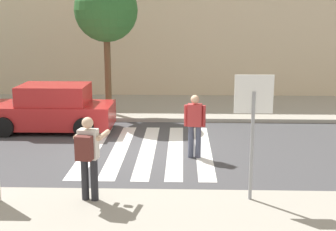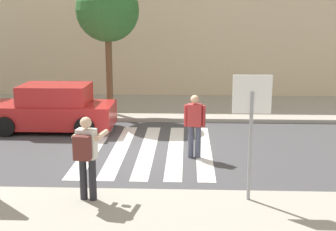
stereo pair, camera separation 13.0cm
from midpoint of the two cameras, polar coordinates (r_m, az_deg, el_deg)
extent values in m
plane|color=#424244|center=(13.31, -2.84, -4.42)|extent=(120.00, 120.00, 0.00)
cube|color=#9E998C|center=(19.10, -1.40, 1.05)|extent=(60.00, 4.80, 0.14)
cube|color=beige|center=(23.11, -0.83, 12.48)|extent=(56.00, 4.00, 7.69)
cube|color=silver|center=(13.72, -9.47, -4.04)|extent=(0.44, 5.20, 0.01)
cube|color=silver|center=(13.59, -6.15, -4.10)|extent=(0.44, 5.20, 0.01)
cube|color=silver|center=(13.50, -2.77, -4.15)|extent=(0.44, 5.20, 0.01)
cube|color=silver|center=(13.46, 0.63, -4.19)|extent=(0.44, 5.20, 0.01)
cube|color=silver|center=(13.47, 4.04, -4.21)|extent=(0.44, 5.20, 0.01)
cylinder|color=gray|center=(9.48, 9.80, -3.77)|extent=(0.07, 0.07, 2.22)
cube|color=white|center=(9.25, 10.03, 2.58)|extent=(0.76, 0.03, 0.76)
cube|color=red|center=(9.27, 10.02, 2.59)|extent=(0.66, 0.02, 0.66)
cylinder|color=#232328|center=(9.70, -10.47, -7.60)|extent=(0.15, 0.15, 0.88)
cylinder|color=#232328|center=(9.63, -9.35, -7.71)|extent=(0.15, 0.15, 0.88)
cube|color=silver|center=(9.43, -10.08, -3.43)|extent=(0.41, 0.30, 0.60)
sphere|color=beige|center=(9.32, -10.18, -0.89)|extent=(0.23, 0.23, 0.23)
cylinder|color=beige|center=(9.68, -10.96, -2.22)|extent=(0.20, 0.59, 0.10)
cylinder|color=beige|center=(9.51, -8.28, -2.39)|extent=(0.20, 0.59, 0.10)
cube|color=black|center=(9.75, -9.26, -1.87)|extent=(0.15, 0.12, 0.10)
cube|color=#5B2823|center=(9.23, -10.60, -3.93)|extent=(0.35, 0.25, 0.48)
cylinder|color=#474C60|center=(12.69, 2.51, -3.20)|extent=(0.15, 0.15, 0.88)
cylinder|color=#474C60|center=(12.67, 3.41, -3.24)|extent=(0.15, 0.15, 0.88)
cube|color=#B73333|center=(12.50, 2.99, 0.05)|extent=(0.41, 0.28, 0.60)
sphere|color=tan|center=(12.41, 3.02, 1.98)|extent=(0.23, 0.23, 0.23)
cylinder|color=#B73333|center=(12.53, 1.90, -0.01)|extent=(0.10, 0.10, 0.58)
cylinder|color=#B73333|center=(12.48, 4.09, -0.08)|extent=(0.10, 0.10, 0.58)
cube|color=red|center=(15.99, -14.31, 0.05)|extent=(4.10, 1.70, 0.76)
cube|color=red|center=(15.81, -13.93, 2.53)|extent=(2.20, 1.56, 0.64)
cube|color=slate|center=(16.14, -17.59, 2.50)|extent=(0.10, 1.50, 0.54)
cube|color=slate|center=(15.58, -10.49, 2.54)|extent=(0.10, 1.50, 0.51)
cylinder|color=black|center=(15.66, -19.59, -1.34)|extent=(0.64, 0.22, 0.64)
cylinder|color=black|center=(17.21, -17.57, 0.02)|extent=(0.64, 0.22, 0.64)
cylinder|color=black|center=(14.92, -10.46, -1.47)|extent=(0.64, 0.22, 0.64)
cylinder|color=black|center=(16.54, -9.23, -0.04)|extent=(0.64, 0.22, 0.64)
cylinder|color=brown|center=(17.47, -7.56, 5.26)|extent=(0.24, 0.24, 3.11)
sphere|color=#2D662D|center=(17.33, -7.77, 12.62)|extent=(2.28, 2.28, 2.28)
camera|label=1|loc=(0.07, -90.29, -0.07)|focal=50.00mm
camera|label=2|loc=(0.07, 89.71, 0.07)|focal=50.00mm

